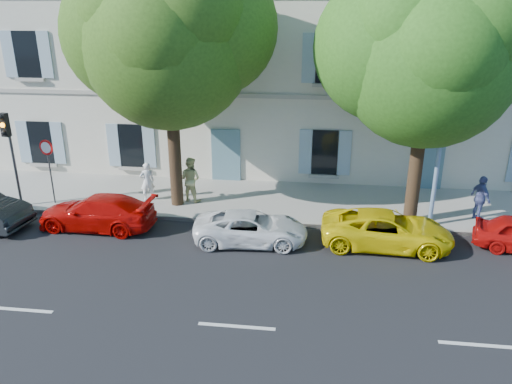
# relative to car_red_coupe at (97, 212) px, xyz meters

# --- Properties ---
(ground) EXTENTS (90.00, 90.00, 0.00)m
(ground) POSITION_rel_car_red_coupe_xyz_m (6.00, -1.27, -0.62)
(ground) COLOR black
(sidewalk) EXTENTS (36.00, 4.50, 0.15)m
(sidewalk) POSITION_rel_car_red_coupe_xyz_m (6.00, 3.18, -0.54)
(sidewalk) COLOR #A09E96
(sidewalk) RESTS_ON ground
(kerb) EXTENTS (36.00, 0.16, 0.16)m
(kerb) POSITION_rel_car_red_coupe_xyz_m (6.00, 1.01, -0.54)
(kerb) COLOR #9E998E
(kerb) RESTS_ON ground
(building) EXTENTS (28.00, 7.00, 12.00)m
(building) POSITION_rel_car_red_coupe_xyz_m (6.00, 8.93, 5.38)
(building) COLOR beige
(building) RESTS_ON ground
(car_red_coupe) EXTENTS (4.32, 1.90, 1.23)m
(car_red_coupe) POSITION_rel_car_red_coupe_xyz_m (0.00, 0.00, 0.00)
(car_red_coupe) COLOR #B80805
(car_red_coupe) RESTS_ON ground
(car_white_coupe) EXTENTS (3.99, 2.05, 1.08)m
(car_white_coupe) POSITION_rel_car_red_coupe_xyz_m (5.72, -0.47, -0.08)
(car_white_coupe) COLOR white
(car_white_coupe) RESTS_ON ground
(car_yellow_supercar) EXTENTS (4.45, 2.19, 1.21)m
(car_yellow_supercar) POSITION_rel_car_red_coupe_xyz_m (10.30, -0.18, -0.01)
(car_yellow_supercar) COLOR yellow
(car_yellow_supercar) RESTS_ON ground
(tree_left) EXTENTS (6.21, 6.21, 9.62)m
(tree_left) POSITION_rel_car_red_coupe_xyz_m (2.36, 2.27, 5.73)
(tree_left) COLOR #3A2819
(tree_left) RESTS_ON sidewalk
(tree_right) EXTENTS (5.91, 5.91, 9.11)m
(tree_right) POSITION_rel_car_red_coupe_xyz_m (11.37, 1.69, 5.37)
(tree_right) COLOR #3A2819
(tree_right) RESTS_ON sidewalk
(traffic_light) EXTENTS (0.33, 0.43, 3.76)m
(traffic_light) POSITION_rel_car_red_coupe_xyz_m (-3.78, 1.21, 2.26)
(traffic_light) COLOR #383A3D
(traffic_light) RESTS_ON sidewalk
(road_sign) EXTENTS (0.61, 0.16, 2.64)m
(road_sign) POSITION_rel_car_red_coupe_xyz_m (-2.60, 1.72, 1.44)
(road_sign) COLOR #383A3D
(road_sign) RESTS_ON sidewalk
(street_lamp) EXTENTS (0.25, 1.64, 7.73)m
(street_lamp) POSITION_rel_car_red_coupe_xyz_m (12.05, 1.27, 3.91)
(street_lamp) COLOR #7293BF
(street_lamp) RESTS_ON sidewalk
(pedestrian_a) EXTENTS (0.69, 0.61, 1.59)m
(pedestrian_a) POSITION_rel_car_red_coupe_xyz_m (1.06, 2.56, 0.33)
(pedestrian_a) COLOR white
(pedestrian_a) RESTS_ON sidewalk
(pedestrian_b) EXTENTS (1.05, 0.92, 1.83)m
(pedestrian_b) POSITION_rel_car_red_coupe_xyz_m (2.82, 2.70, 0.45)
(pedestrian_b) COLOR #CECB84
(pedestrian_b) RESTS_ON sidewalk
(pedestrian_c) EXTENTS (0.74, 1.08, 1.71)m
(pedestrian_c) POSITION_rel_car_red_coupe_xyz_m (13.92, 2.15, 0.39)
(pedestrian_c) COLOR #505A93
(pedestrian_c) RESTS_ON sidewalk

